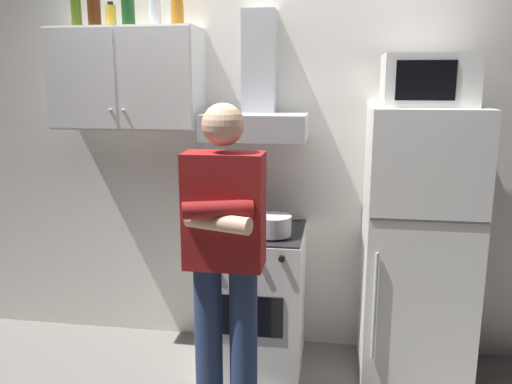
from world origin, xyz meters
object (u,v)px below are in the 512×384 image
(bottle_liquor_amber, at_px, (177,1))
(bottle_rum_dark, at_px, (94,2))
(bottle_vodka_clear, at_px, (154,1))
(bottle_wine_green, at_px, (128,0))
(upper_cabinet, at_px, (128,79))
(stove_oven, at_px, (254,297))
(person_standing, at_px, (225,257))
(range_hood, at_px, (257,105))
(cooking_pot, at_px, (273,225))
(refrigerator, at_px, (417,247))
(bottle_spice_jar, at_px, (111,16))
(microwave, at_px, (428,80))
(bottle_olive_oil, at_px, (76,5))

(bottle_liquor_amber, xyz_separation_m, bottle_rum_dark, (-0.50, -0.04, 0.00))
(bottle_vodka_clear, bearing_deg, bottle_liquor_amber, 6.25)
(bottle_rum_dark, bearing_deg, bottle_wine_green, 1.78)
(upper_cabinet, bearing_deg, bottle_rum_dark, -174.22)
(bottle_vodka_clear, relative_size, bottle_wine_green, 0.95)
(stove_oven, bearing_deg, person_standing, -94.72)
(range_hood, height_order, bottle_liquor_amber, bottle_liquor_amber)
(cooking_pot, bearing_deg, range_hood, 117.88)
(person_standing, xyz_separation_m, bottle_vodka_clear, (-0.56, 0.73, 1.30))
(refrigerator, distance_m, bottle_spice_jar, 2.25)
(upper_cabinet, xyz_separation_m, cooking_pot, (0.93, -0.24, -0.82))
(upper_cabinet, distance_m, stove_oven, 1.55)
(microwave, distance_m, cooking_pot, 1.16)
(person_standing, bearing_deg, bottle_vodka_clear, 127.46)
(microwave, bearing_deg, upper_cabinet, 176.52)
(cooking_pot, bearing_deg, stove_oven, 137.51)
(cooking_pot, bearing_deg, bottle_olive_oil, 169.81)
(cooking_pot, bearing_deg, upper_cabinet, 165.27)
(person_standing, distance_m, bottle_spice_jar, 1.63)
(refrigerator, distance_m, bottle_wine_green, 2.22)
(refrigerator, height_order, bottle_olive_oil, bottle_olive_oil)
(range_hood, bearing_deg, bottle_vodka_clear, 179.80)
(range_hood, height_order, cooking_pot, range_hood)
(range_hood, height_order, refrigerator, range_hood)
(upper_cabinet, relative_size, bottle_liquor_amber, 2.94)
(upper_cabinet, height_order, microwave, upper_cabinet)
(refrigerator, relative_size, microwave, 3.33)
(bottle_liquor_amber, distance_m, bottle_spice_jar, 0.41)
(upper_cabinet, xyz_separation_m, bottle_liquor_amber, (0.32, 0.02, 0.45))
(bottle_spice_jar, bearing_deg, bottle_olive_oil, -178.07)
(bottle_vodka_clear, relative_size, bottle_olive_oil, 1.14)
(bottle_wine_green, bearing_deg, bottle_vodka_clear, 5.48)
(bottle_liquor_amber, bearing_deg, stove_oven, -16.65)
(refrigerator, xyz_separation_m, bottle_vodka_clear, (-1.56, 0.13, 1.40))
(bottle_liquor_amber, bearing_deg, upper_cabinet, -176.79)
(upper_cabinet, relative_size, bottle_olive_oil, 3.35)
(stove_oven, height_order, bottle_liquor_amber, bottle_liquor_amber)
(refrigerator, relative_size, bottle_liquor_amber, 5.23)
(bottle_olive_oil, distance_m, bottle_spice_jar, 0.22)
(bottle_spice_jar, bearing_deg, bottle_liquor_amber, 5.10)
(bottle_vodka_clear, height_order, bottle_olive_oil, bottle_vodka_clear)
(microwave, xyz_separation_m, cooking_pot, (-0.82, -0.14, -0.81))
(upper_cabinet, bearing_deg, bottle_olive_oil, -175.15)
(bottle_wine_green, relative_size, bottle_olive_oil, 1.21)
(bottle_liquor_amber, height_order, bottle_olive_oil, bottle_liquor_amber)
(refrigerator, xyz_separation_m, person_standing, (-1.00, -0.61, 0.10))
(bottle_spice_jar, bearing_deg, upper_cabinet, 12.80)
(bottle_olive_oil, bearing_deg, bottle_vodka_clear, 3.36)
(bottle_liquor_amber, height_order, bottle_spice_jar, bottle_liquor_amber)
(person_standing, bearing_deg, microwave, 32.00)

